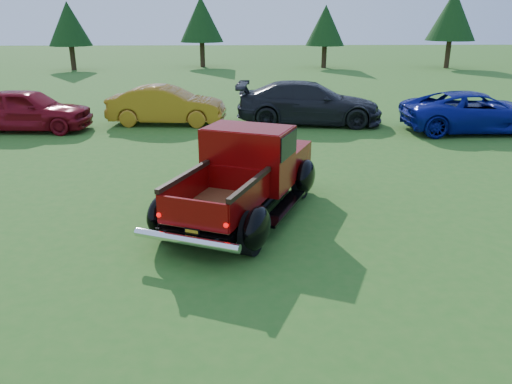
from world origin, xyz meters
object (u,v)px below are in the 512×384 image
(tree_mid_left, at_px, (201,19))
(show_car_yellow, at_px, (167,105))
(show_car_grey, at_px, (309,103))
(tree_east, at_px, (452,16))
(show_car_blue, at_px, (476,112))
(show_car_red, at_px, (27,110))
(tree_mid_right, at_px, (325,26))
(pickup_truck, at_px, (249,172))
(tree_west, at_px, (69,24))

(tree_mid_left, distance_m, show_car_yellow, 21.18)
(show_car_yellow, relative_size, show_car_grey, 0.80)
(tree_east, bearing_deg, show_car_grey, -123.16)
(tree_east, xyz_separation_m, show_car_yellow, (-17.83, -19.51, -2.99))
(show_car_blue, bearing_deg, tree_mid_left, 24.85)
(tree_east, bearing_deg, tree_mid_left, 175.24)
(show_car_red, relative_size, show_car_blue, 0.88)
(tree_mid_left, height_order, tree_east, tree_east)
(tree_mid_right, distance_m, pickup_truck, 29.16)
(tree_east, bearing_deg, tree_mid_right, 176.82)
(tree_east, bearing_deg, tree_west, -178.94)
(pickup_truck, distance_m, show_car_red, 10.43)
(show_car_blue, bearing_deg, tree_east, -19.66)
(show_car_grey, relative_size, show_car_blue, 1.08)
(show_car_yellow, distance_m, show_car_blue, 10.48)
(show_car_red, bearing_deg, show_car_blue, -88.98)
(tree_west, xyz_separation_m, tree_east, (27.00, 0.50, 0.55))
(pickup_truck, relative_size, show_car_red, 1.16)
(tree_west, relative_size, tree_east, 0.85)
(tree_mid_right, xyz_separation_m, show_car_yellow, (-8.83, -20.01, -2.30))
(show_car_yellow, distance_m, show_car_grey, 5.04)
(tree_west, height_order, show_car_red, tree_west)
(tree_west, bearing_deg, show_car_grey, -53.34)
(show_car_red, relative_size, show_car_grey, 0.82)
(tree_mid_left, xyz_separation_m, tree_east, (18.00, -1.50, 0.27))
(tree_mid_left, relative_size, tree_east, 0.93)
(pickup_truck, xyz_separation_m, show_car_yellow, (-2.73, 8.43, -0.13))
(show_car_yellow, bearing_deg, tree_west, 30.78)
(tree_east, relative_size, pickup_truck, 1.12)
(tree_mid_left, distance_m, pickup_truck, 29.69)
(show_car_grey, bearing_deg, tree_mid_left, 20.33)
(pickup_truck, bearing_deg, show_car_yellow, 130.64)
(pickup_truck, xyz_separation_m, show_car_red, (-7.25, 7.51, -0.09))
(tree_west, distance_m, tree_mid_left, 9.22)
(tree_mid_left, distance_m, show_car_blue, 25.06)
(show_car_yellow, bearing_deg, tree_east, -37.41)
(tree_west, relative_size, show_car_yellow, 1.13)
(pickup_truck, xyz_separation_m, show_car_blue, (7.63, 6.85, -0.14))
(show_car_grey, bearing_deg, show_car_blue, -99.28)
(show_car_grey, xyz_separation_m, show_car_blue, (5.32, -1.50, -0.08))
(tree_west, height_order, show_car_grey, tree_west)
(tree_mid_right, xyz_separation_m, pickup_truck, (-6.11, -28.43, -2.18))
(tree_west, bearing_deg, tree_mid_right, 3.18)
(tree_east, distance_m, show_car_yellow, 26.60)
(show_car_blue, bearing_deg, pickup_truck, 131.77)
(show_car_yellow, bearing_deg, tree_mid_right, -18.79)
(tree_east, relative_size, show_car_blue, 1.14)
(tree_east, bearing_deg, show_car_red, -137.57)
(tree_mid_right, height_order, show_car_grey, tree_mid_right)
(tree_mid_left, xyz_separation_m, tree_mid_right, (9.00, -1.00, -0.41))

